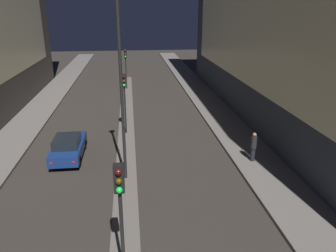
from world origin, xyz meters
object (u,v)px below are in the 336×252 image
at_px(traffic_light_mid, 124,90).
at_px(traffic_light_far, 126,60).
at_px(traffic_light_near, 120,199).
at_px(street_lamp, 120,69).
at_px(car_left_lane, 68,147).
at_px(pedestrian_on_right_sidewalk, 253,146).

height_order(traffic_light_mid, traffic_light_far, same).
relative_size(traffic_light_near, traffic_light_far, 1.00).
xyz_separation_m(traffic_light_far, street_lamp, (0.00, -20.68, 2.70)).
xyz_separation_m(traffic_light_mid, car_left_lane, (-3.48, -3.65, -2.55)).
distance_m(traffic_light_mid, car_left_lane, 5.65).
xyz_separation_m(street_lamp, car_left_lane, (-3.48, 3.08, -5.25)).
bearing_deg(street_lamp, traffic_light_far, 90.00).
distance_m(traffic_light_near, street_lamp, 7.62).
bearing_deg(traffic_light_far, pedestrian_on_right_sidewalk, -69.05).
distance_m(traffic_light_far, pedestrian_on_right_sidewalk, 21.05).
xyz_separation_m(traffic_light_near, street_lamp, (0.00, 7.13, 2.70)).
bearing_deg(traffic_light_mid, car_left_lane, -133.68).
xyz_separation_m(traffic_light_mid, pedestrian_on_right_sidewalk, (7.49, -5.59, -2.19)).
distance_m(traffic_light_near, car_left_lane, 11.08).
relative_size(street_lamp, pedestrian_on_right_sidewalk, 5.34).
bearing_deg(car_left_lane, street_lamp, -41.46).
relative_size(traffic_light_mid, pedestrian_on_right_sidewalk, 2.44).
relative_size(traffic_light_mid, car_left_lane, 1.05).
bearing_deg(traffic_light_far, car_left_lane, -101.19).
distance_m(traffic_light_near, traffic_light_mid, 13.85).
bearing_deg(car_left_lane, pedestrian_on_right_sidewalk, -10.05).
relative_size(car_left_lane, pedestrian_on_right_sidewalk, 2.32).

